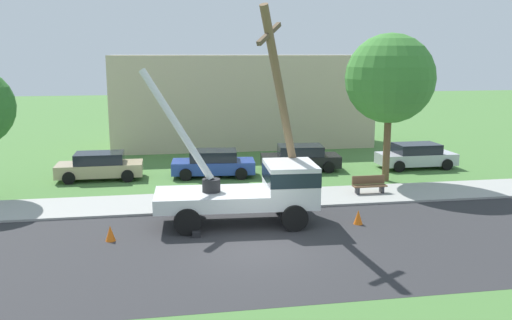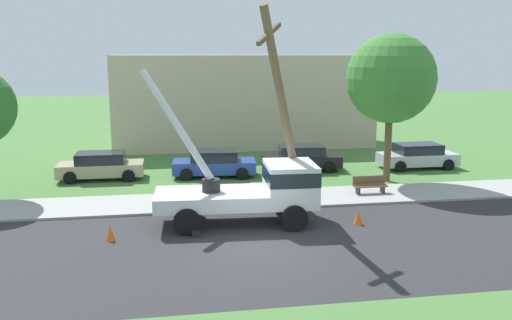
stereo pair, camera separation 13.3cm
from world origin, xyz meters
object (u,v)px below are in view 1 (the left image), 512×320
(leaning_utility_pole, at_px, (284,113))
(traffic_cone_behind, at_px, (110,233))
(parked_sedan_tan, at_px, (100,166))
(traffic_cone_ahead, at_px, (358,217))
(parked_sedan_blue, at_px, (213,163))
(parked_sedan_silver, at_px, (416,156))
(utility_truck, at_px, (257,188))
(roadside_tree_far, at_px, (390,79))
(parked_sedan_black, at_px, (300,158))
(park_bench, at_px, (369,185))

(leaning_utility_pole, distance_m, traffic_cone_behind, 7.90)
(parked_sedan_tan, bearing_deg, traffic_cone_ahead, -42.25)
(parked_sedan_blue, bearing_deg, parked_sedan_silver, 1.12)
(utility_truck, xyz_separation_m, roadside_tree_far, (7.83, 5.93, 3.86))
(parked_sedan_black, bearing_deg, traffic_cone_behind, -132.43)
(parked_sedan_silver, bearing_deg, roadside_tree_far, -137.52)
(traffic_cone_behind, distance_m, parked_sedan_blue, 10.77)
(traffic_cone_ahead, xyz_separation_m, parked_sedan_tan, (-10.68, 9.70, 0.43))
(traffic_cone_ahead, distance_m, parked_sedan_silver, 11.92)
(utility_truck, distance_m, traffic_cone_ahead, 4.09)
(parked_sedan_black, bearing_deg, parked_sedan_blue, -171.17)
(traffic_cone_behind, relative_size, parked_sedan_black, 0.12)
(parked_sedan_tan, bearing_deg, parked_sedan_silver, -0.30)
(traffic_cone_ahead, bearing_deg, parked_sedan_silver, 53.78)
(traffic_cone_ahead, height_order, parked_sedan_blue, parked_sedan_blue)
(leaning_utility_pole, relative_size, park_bench, 5.21)
(traffic_cone_behind, distance_m, parked_sedan_silver, 19.16)
(traffic_cone_ahead, relative_size, park_bench, 0.35)
(traffic_cone_ahead, relative_size, parked_sedan_blue, 0.12)
(parked_sedan_tan, bearing_deg, parked_sedan_black, 2.38)
(leaning_utility_pole, relative_size, parked_sedan_tan, 1.90)
(utility_truck, relative_size, roadside_tree_far, 0.89)
(traffic_cone_behind, distance_m, parked_sedan_black, 14.24)
(parked_sedan_blue, xyz_separation_m, roadside_tree_far, (8.74, -2.55, 4.56))
(parked_sedan_silver, bearing_deg, leaning_utility_pole, -139.53)
(parked_sedan_black, bearing_deg, parked_sedan_tan, -177.62)
(traffic_cone_ahead, distance_m, parked_sedan_tan, 14.43)
(traffic_cone_behind, distance_m, roadside_tree_far, 15.95)
(parked_sedan_black, height_order, roadside_tree_far, roadside_tree_far)
(parked_sedan_silver, xyz_separation_m, roadside_tree_far, (-3.03, -2.78, 4.56))
(parked_sedan_blue, distance_m, park_bench, 8.56)
(traffic_cone_ahead, bearing_deg, utility_truck, 166.74)
(parked_sedan_tan, bearing_deg, traffic_cone_behind, -82.35)
(leaning_utility_pole, distance_m, parked_sedan_tan, 12.11)
(parked_sedan_black, distance_m, parked_sedan_silver, 6.78)
(traffic_cone_behind, height_order, parked_sedan_silver, parked_sedan_silver)
(parked_sedan_blue, bearing_deg, parked_sedan_tan, 176.89)
(traffic_cone_ahead, bearing_deg, traffic_cone_behind, -177.84)
(traffic_cone_ahead, bearing_deg, parked_sedan_black, 88.43)
(leaning_utility_pole, height_order, park_bench, leaning_utility_pole)
(traffic_cone_behind, xyz_separation_m, park_bench, (11.41, 4.55, 0.18))
(park_bench, bearing_deg, parked_sedan_black, 106.81)
(traffic_cone_ahead, distance_m, parked_sedan_blue, 10.52)
(parked_sedan_blue, height_order, parked_sedan_black, same)
(traffic_cone_ahead, distance_m, park_bench, 4.69)
(parked_sedan_blue, xyz_separation_m, parked_sedan_silver, (11.77, 0.23, 0.00))
(parked_sedan_tan, distance_m, parked_sedan_silver, 17.72)
(roadside_tree_far, bearing_deg, utility_truck, -142.86)
(leaning_utility_pole, xyz_separation_m, parked_sedan_black, (2.98, 8.86, -3.54))
(utility_truck, xyz_separation_m, parked_sedan_blue, (-0.91, 8.48, -0.70))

